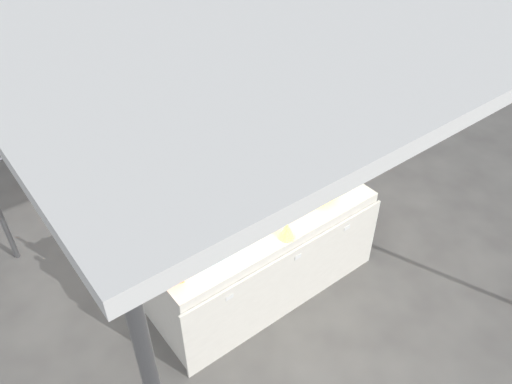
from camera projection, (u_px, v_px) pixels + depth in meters
ground at (256, 280)px, 4.19m from camera, size 80.00×80.00×0.00m
display_table at (257, 249)px, 3.95m from camera, size 1.84×0.83×0.75m
cardboard_box_closed at (78, 154)px, 5.27m from camera, size 0.71×0.62×0.43m
cardboard_box_flat at (191, 138)px, 5.85m from camera, size 0.79×0.62×0.06m
bottle_1 at (199, 194)px, 3.65m from camera, size 0.09×0.09×0.31m
bottle_2 at (195, 201)px, 3.53m from camera, size 0.11×0.11×0.38m
bottle_3 at (183, 195)px, 3.65m from camera, size 0.08×0.08×0.30m
bottle_4 at (143, 238)px, 3.30m from camera, size 0.09×0.09×0.29m
bottle_5 at (221, 206)px, 3.49m from camera, size 0.09×0.09×0.37m
bottle_6 at (179, 240)px, 3.29m from camera, size 0.10×0.10×0.29m
bottle_7 at (228, 186)px, 3.74m from camera, size 0.08×0.08×0.29m
decanter_1 at (172, 265)px, 3.13m from camera, size 0.13×0.13×0.27m
decanter_2 at (203, 242)px, 3.28m from camera, size 0.15×0.15×0.28m
hourglass_0 at (287, 225)px, 3.48m from camera, size 0.10×0.10×0.19m
hourglass_1 at (294, 196)px, 3.69m from camera, size 0.13×0.13×0.23m
hourglass_2 at (287, 224)px, 3.44m from camera, size 0.16×0.16×0.25m
hourglass_3 at (229, 227)px, 3.43m from camera, size 0.14×0.14×0.22m
hourglass_4 at (258, 200)px, 3.69m from camera, size 0.12×0.12×0.19m
hourglass_5 at (291, 186)px, 3.77m from camera, size 0.15×0.15×0.25m
globe_0 at (324, 191)px, 3.82m from camera, size 0.21×0.21×0.13m
globe_1 at (319, 197)px, 3.76m from camera, size 0.19×0.19×0.13m
globe_2 at (295, 175)px, 3.97m from camera, size 0.21×0.21×0.13m
lampshade_0 at (244, 175)px, 3.85m from camera, size 0.30×0.30×0.29m
lampshade_1 at (231, 197)px, 3.68m from camera, size 0.24×0.24×0.23m
lampshade_2 at (249, 180)px, 3.80m from camera, size 0.30×0.30×0.28m
lampshade_3 at (319, 155)px, 4.12m from camera, size 0.25×0.25×0.23m
bottle_8 at (291, 159)px, 3.98m from camera, size 0.08×0.08×0.32m
bottle_9 at (328, 148)px, 4.12m from camera, size 0.09×0.09×0.30m
bottle_10 at (337, 155)px, 4.06m from camera, size 0.08×0.08×0.29m
bottle_11 at (352, 165)px, 3.95m from camera, size 0.09×0.09×0.29m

